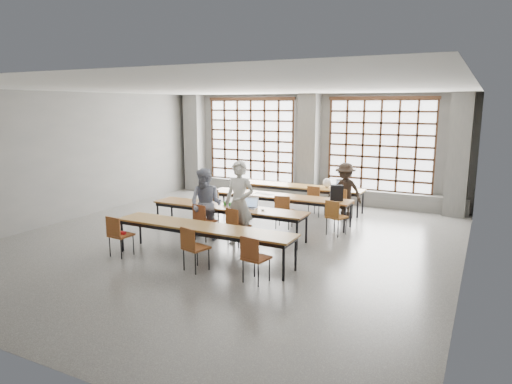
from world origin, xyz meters
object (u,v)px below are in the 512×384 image
at_px(student_male, 239,203).
at_px(laptop_front, 250,205).
at_px(chair_front_left, 203,218).
at_px(red_pouch, 121,233).
at_px(chair_back_left, 247,191).
at_px(plastic_bag, 327,183).
at_px(desk_row_c, 228,209).
at_px(chair_back_mid, 315,198).
at_px(chair_mid_right, 335,214).
at_px(chair_front_right, 236,223).
at_px(chair_near_right, 254,255).
at_px(backpack, 337,193).
at_px(student_back, 345,191).
at_px(desk_row_a, 298,188).
at_px(laptop_back, 342,186).
at_px(chair_mid_centre, 283,208).
at_px(student_female, 206,204).
at_px(chair_back_right, 343,200).
at_px(mouse, 263,210).
at_px(phone, 232,208).
at_px(chair_near_mid, 193,244).
at_px(chair_near_left, 118,232).
at_px(desk_row_d, 203,229).
at_px(green_box, 228,204).

xyz_separation_m(student_male, laptop_front, (-0.06, 0.61, -0.17)).
height_order(chair_front_left, red_pouch, chair_front_left).
distance_m(chair_back_left, red_pouch, 5.18).
bearing_deg(plastic_bag, desk_row_c, -110.84).
height_order(chair_back_mid, chair_mid_right, same).
height_order(desk_row_c, chair_front_right, chair_front_right).
distance_m(chair_back_mid, chair_near_right, 5.30).
distance_m(chair_mid_right, laptop_front, 2.09).
relative_size(backpack, plastic_bag, 1.40).
height_order(laptop_front, plastic_bag, plastic_bag).
height_order(student_back, red_pouch, student_back).
xyz_separation_m(desk_row_a, desk_row_c, (-0.44, -3.47, 0.00)).
xyz_separation_m(chair_near_right, laptop_back, (-0.17, 5.99, 0.25)).
xyz_separation_m(chair_back_left, chair_front_left, (0.67, -3.47, 0.00)).
height_order(chair_mid_centre, laptop_back, laptop_back).
bearing_deg(laptop_front, student_female, -144.16).
distance_m(chair_back_right, mouse, 3.06).
relative_size(phone, backpack, 0.33).
distance_m(chair_back_left, chair_near_right, 6.01).
xyz_separation_m(chair_near_mid, student_male, (-0.04, 1.91, 0.43)).
xyz_separation_m(chair_front_left, chair_near_left, (-0.93, -1.78, 0.00)).
distance_m(laptop_front, laptop_back, 3.68).
xyz_separation_m(desk_row_c, phone, (0.18, -0.10, 0.07)).
bearing_deg(laptop_back, chair_back_left, -165.05).
height_order(chair_back_right, student_female, student_female).
distance_m(chair_back_mid, chair_near_mid, 5.28).
relative_size(student_female, phone, 13.04).
bearing_deg(chair_back_right, laptop_front, -118.33).
bearing_deg(plastic_bag, laptop_back, 7.62).
relative_size(chair_mid_right, student_back, 0.56).
height_order(chair_back_mid, chair_front_left, same).
bearing_deg(chair_mid_right, desk_row_d, -121.93).
xyz_separation_m(chair_mid_right, chair_front_left, (-2.63, -1.82, 0.00)).
height_order(desk_row_d, laptop_back, laptop_back).
bearing_deg(student_back, laptop_front, -106.91).
relative_size(chair_back_left, mouse, 8.98).
distance_m(desk_row_d, laptop_back, 5.52).
height_order(chair_near_right, mouse, chair_near_right).
relative_size(desk_row_c, green_box, 16.00).
relative_size(chair_back_right, plastic_bag, 3.08).
relative_size(chair_back_left, student_back, 0.56).
bearing_deg(chair_near_right, chair_back_mid, 97.84).
height_order(chair_back_right, student_male, student_male).
height_order(desk_row_a, chair_near_mid, chair_near_mid).
height_order(chair_back_right, red_pouch, chair_back_right).
bearing_deg(chair_back_left, plastic_bag, 16.29).
bearing_deg(green_box, red_pouch, -116.25).
height_order(chair_mid_centre, phone, chair_mid_centre).
xyz_separation_m(desk_row_d, chair_front_right, (0.12, 1.16, -0.13)).
bearing_deg(chair_near_right, chair_mid_centre, 105.55).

